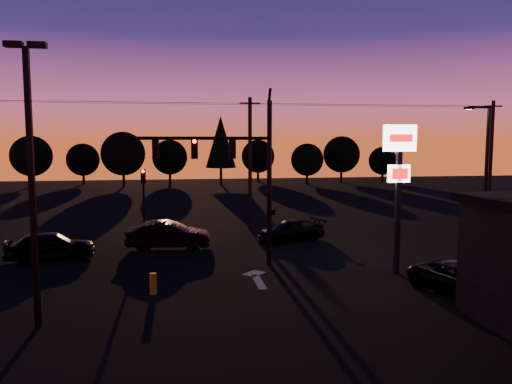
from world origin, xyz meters
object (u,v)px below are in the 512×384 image
(traffic_signal_mast, at_px, (237,165))
(secondary_signal, at_px, (144,193))
(car_left, at_px, (50,245))
(suv_parked, at_px, (465,280))
(streetlight, at_px, (485,171))
(pylon_sign, at_px, (399,167))
(car_mid, at_px, (169,235))
(parking_lot_light, at_px, (31,166))
(car_right, at_px, (291,230))
(bollard, at_px, (153,284))

(traffic_signal_mast, height_order, secondary_signal, traffic_signal_mast)
(car_left, distance_m, suv_parked, 19.72)
(traffic_signal_mast, xyz_separation_m, streetlight, (14.01, 1.51, -0.52))
(secondary_signal, xyz_separation_m, car_left, (-4.41, -4.79, -2.12))
(traffic_signal_mast, distance_m, pylon_sign, 7.52)
(streetlight, distance_m, car_left, 23.64)
(traffic_signal_mast, distance_m, car_mid, 6.97)
(pylon_sign, height_order, car_left, pylon_sign)
(parking_lot_light, bearing_deg, pylon_sign, 17.23)
(traffic_signal_mast, relative_size, suv_parked, 1.92)
(car_right, xyz_separation_m, suv_parked, (4.38, -11.65, -0.00))
(streetlight, relative_size, suv_parked, 1.79)
(car_right, bearing_deg, suv_parked, 2.33)
(traffic_signal_mast, height_order, bollard, traffic_signal_mast)
(secondary_signal, xyz_separation_m, pylon_sign, (12.00, -9.99, 2.05))
(traffic_signal_mast, distance_m, streetlight, 14.10)
(traffic_signal_mast, height_order, pylon_sign, traffic_signal_mast)
(traffic_signal_mast, distance_m, suv_parked, 11.18)
(car_left, bearing_deg, parking_lot_light, -179.31)
(bollard, bearing_deg, parking_lot_light, -140.06)
(traffic_signal_mast, bearing_deg, car_mid, 127.00)
(traffic_signal_mast, xyz_separation_m, car_right, (3.98, 5.60, -4.31))
(bollard, height_order, suv_parked, suv_parked)
(streetlight, xyz_separation_m, car_left, (-23.32, 1.20, -3.68))
(car_mid, distance_m, car_right, 7.43)
(parking_lot_light, xyz_separation_m, pylon_sign, (14.50, 4.50, -0.36))
(car_left, bearing_deg, bollard, -151.20)
(car_mid, bearing_deg, car_right, -74.94)
(traffic_signal_mast, distance_m, parking_lot_light, 10.19)
(parking_lot_light, height_order, suv_parked, parking_lot_light)
(streetlight, height_order, suv_parked, streetlight)
(car_left, bearing_deg, traffic_signal_mast, -116.64)
(secondary_signal, bearing_deg, car_left, -132.64)
(streetlight, bearing_deg, pylon_sign, -149.92)
(secondary_signal, height_order, car_right, secondary_signal)
(streetlight, bearing_deg, parking_lot_light, -158.35)
(pylon_sign, height_order, bollard, pylon_sign)
(streetlight, distance_m, car_right, 11.48)
(car_mid, distance_m, suv_parked, 15.74)
(pylon_sign, height_order, suv_parked, pylon_sign)
(suv_parked, bearing_deg, car_right, 88.63)
(traffic_signal_mast, xyz_separation_m, bollard, (-3.83, -4.00, -4.51))
(parking_lot_light, distance_m, streetlight, 23.05)
(parking_lot_light, xyz_separation_m, car_left, (-1.91, 9.70, -4.53))
(bollard, relative_size, car_mid, 0.18)
(traffic_signal_mast, relative_size, bollard, 10.15)
(bollard, relative_size, suv_parked, 0.19)
(streetlight, relative_size, car_mid, 1.71)
(streetlight, height_order, bollard, streetlight)
(secondary_signal, distance_m, parking_lot_light, 14.90)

